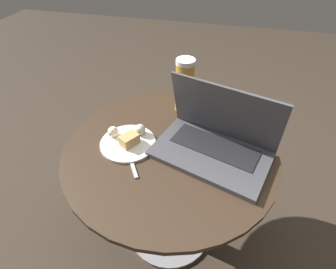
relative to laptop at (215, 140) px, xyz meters
name	(u,v)px	position (x,y,z in m)	size (l,w,h in m)	color
ground_plane	(170,228)	(-0.15, -0.02, -0.58)	(6.00, 6.00, 0.00)	#382D23
table	(170,174)	(-0.15, -0.02, -0.19)	(0.74, 0.74, 0.54)	#9E9EA3
laptop	(215,140)	(0.00, 0.00, 0.00)	(0.42, 0.33, 0.23)	#47474C
beer_glass	(185,86)	(-0.15, 0.22, 0.06)	(0.07, 0.07, 0.21)	gold
snack_plate	(128,140)	(-0.30, -0.03, -0.04)	(0.19, 0.19, 0.05)	silver
fork	(128,153)	(-0.28, -0.08, -0.05)	(0.12, 0.18, 0.00)	#B2B2B7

